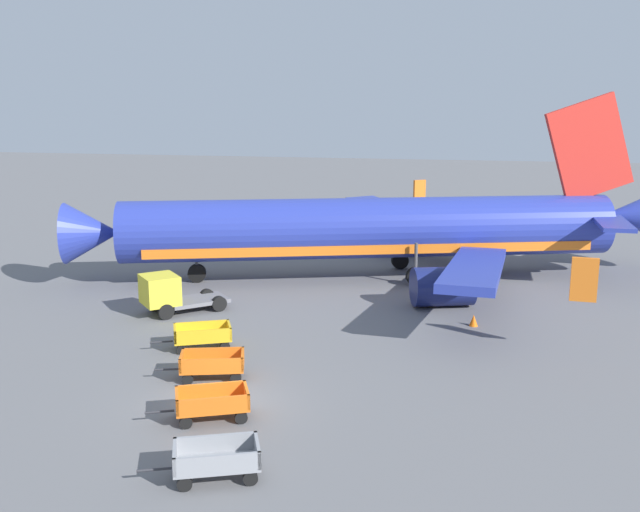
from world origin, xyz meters
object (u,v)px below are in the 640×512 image
object	(u,v)px
traffic_cone_mid_apron	(474,320)
baggage_cart_third_in_row	(212,364)
airplane	(385,229)
baggage_cart_second_in_row	(212,403)
baggage_cart_nearest	(216,459)
service_truck_beside_carts	(169,293)
baggage_cart_fourth_in_row	(202,336)
traffic_cone_near_plane	(189,328)

from	to	relation	value
traffic_cone_mid_apron	baggage_cart_third_in_row	bearing A→B (deg)	-137.90
airplane	baggage_cart_second_in_row	xyz separation A→B (m)	(-3.32, -21.66, -2.45)
airplane	baggage_cart_nearest	world-z (taller)	airplane
service_truck_beside_carts	baggage_cart_nearest	bearing A→B (deg)	-62.14
service_truck_beside_carts	baggage_cart_fourth_in_row	bearing A→B (deg)	-52.72
airplane	baggage_cart_nearest	xyz separation A→B (m)	(-1.78, -25.46, -2.45)
traffic_cone_near_plane	traffic_cone_mid_apron	xyz separation A→B (m)	(13.18, 4.13, -0.01)
baggage_cart_third_in_row	traffic_cone_mid_apron	distance (m)	13.69
airplane	baggage_cart_nearest	bearing A→B (deg)	-94.01
baggage_cart_third_in_row	baggage_cart_fourth_in_row	distance (m)	3.70
baggage_cart_third_in_row	traffic_cone_near_plane	world-z (taller)	baggage_cart_third_in_row
service_truck_beside_carts	traffic_cone_mid_apron	world-z (taller)	service_truck_beside_carts
baggage_cart_nearest	baggage_cart_third_in_row	size ratio (longest dim) A/B	0.99
traffic_cone_near_plane	baggage_cart_third_in_row	bearing A→B (deg)	-59.04
baggage_cart_second_in_row	baggage_cart_fourth_in_row	size ratio (longest dim) A/B	1.00
service_truck_beside_carts	traffic_cone_near_plane	world-z (taller)	service_truck_beside_carts
baggage_cart_second_in_row	traffic_cone_mid_apron	size ratio (longest dim) A/B	6.29
airplane	baggage_cart_fourth_in_row	bearing A→B (deg)	-113.06
baggage_cart_third_in_row	traffic_cone_mid_apron	xyz separation A→B (m)	(10.15, 9.18, -0.32)
traffic_cone_mid_apron	baggage_cart_second_in_row	bearing A→B (deg)	-124.82
baggage_cart_third_in_row	service_truck_beside_carts	distance (m)	9.63
baggage_cart_third_in_row	baggage_cart_second_in_row	bearing A→B (deg)	-69.85
traffic_cone_mid_apron	service_truck_beside_carts	bearing A→B (deg)	-175.76
airplane	baggage_cart_second_in_row	distance (m)	22.05
baggage_cart_second_in_row	service_truck_beside_carts	distance (m)	13.33
baggage_cart_second_in_row	traffic_cone_near_plane	bearing A→B (deg)	116.73
baggage_cart_second_in_row	service_truck_beside_carts	size ratio (longest dim) A/B	0.78
traffic_cone_near_plane	traffic_cone_mid_apron	size ratio (longest dim) A/B	1.04
airplane	baggage_cart_third_in_row	distance (m)	18.85
baggage_cart_third_in_row	baggage_cart_fourth_in_row	size ratio (longest dim) A/B	1.02
baggage_cart_second_in_row	service_truck_beside_carts	bearing A→B (deg)	119.64
baggage_cart_fourth_in_row	traffic_cone_mid_apron	distance (m)	13.22
service_truck_beside_carts	baggage_cart_second_in_row	bearing A→B (deg)	-60.36
baggage_cart_fourth_in_row	traffic_cone_mid_apron	world-z (taller)	baggage_cart_fourth_in_row
baggage_cart_nearest	baggage_cart_third_in_row	bearing A→B (deg)	111.14
baggage_cart_fourth_in_row	traffic_cone_near_plane	distance (m)	2.23
airplane	baggage_cart_fourth_in_row	size ratio (longest dim) A/B	10.39
baggage_cart_second_in_row	traffic_cone_near_plane	world-z (taller)	baggage_cart_second_in_row
traffic_cone_mid_apron	traffic_cone_near_plane	bearing A→B (deg)	-162.58
baggage_cart_nearest	baggage_cart_second_in_row	size ratio (longest dim) A/B	1.01
baggage_cart_second_in_row	baggage_cart_fourth_in_row	world-z (taller)	same
airplane	traffic_cone_near_plane	distance (m)	15.39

